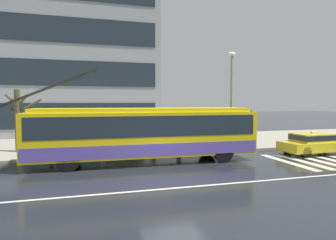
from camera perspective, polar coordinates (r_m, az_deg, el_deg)
The scene contains 15 objects.
ground_plane at distance 12.16m, azimuth 1.18°, elevation -11.44°, with size 160.00×160.00×0.00m, color #21242C.
sidewalk_slab at distance 22.02m, azimuth -6.75°, elevation -4.57°, with size 80.00×10.00×0.14m, color gray.
crosswalk_stripe_edge_near at distance 16.72m, azimuth 22.23°, elevation -7.58°, with size 0.44×4.40×0.01m, color beige.
crosswalk_stripe_inner_a at distance 17.29m, azimuth 24.59°, elevation -7.28°, with size 0.44×4.40×0.01m, color beige.
crosswalk_stripe_center at distance 17.88m, azimuth 26.80°, elevation -6.99°, with size 0.44×4.40×0.01m, color beige.
crosswalk_stripe_inner_b at distance 18.49m, azimuth 28.86°, elevation -6.71°, with size 0.44×4.40×0.01m, color beige.
lane_centre_line at distance 11.06m, azimuth 3.06°, elevation -12.94°, with size 72.00×0.14×0.01m, color silver.
trolleybus at distance 15.31m, azimuth -4.49°, elevation -2.42°, with size 12.86×2.72×4.81m.
taxi_ahead_of_bus at distance 19.77m, azimuth 26.57°, elevation -3.97°, with size 4.30×1.92×1.39m.
bus_shelter at distance 18.50m, azimuth -7.89°, elevation 0.10°, with size 3.55×1.59×2.60m.
pedestrian_at_shelter at distance 17.88m, azimuth 2.37°, elevation -1.21°, with size 1.27×1.27×1.99m.
pedestrian_approaching_curb at distance 17.65m, azimuth -21.69°, elevation -1.27°, with size 1.48×1.48×2.00m.
street_lamp at distance 19.40m, azimuth 12.24°, elevation 5.47°, with size 0.60×0.32×6.20m.
street_tree_bare at distance 19.91m, azimuth -27.13°, elevation 0.42°, with size 2.08×0.74×3.77m.
office_tower_corner_left at distance 34.34m, azimuth -20.24°, elevation 13.66°, with size 18.88×14.59×18.68m.
Camera 1 is at (-3.46, -11.24, 3.12)m, focal length 31.32 mm.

